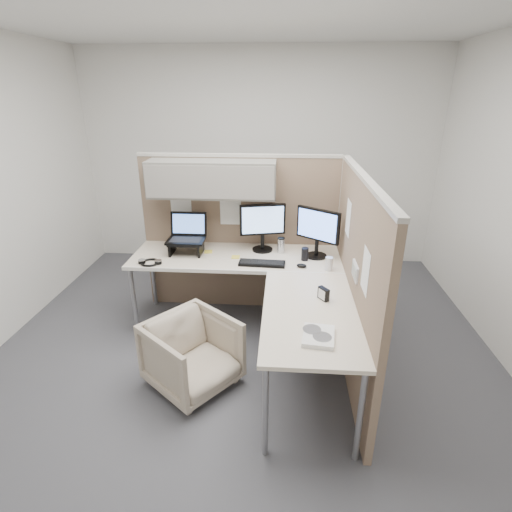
# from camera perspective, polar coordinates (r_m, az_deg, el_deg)

# --- Properties ---
(ground) EXTENTS (4.50, 4.50, 0.00)m
(ground) POSITION_cam_1_polar(r_m,az_deg,el_deg) (3.70, -1.87, -13.74)
(ground) COLOR #414147
(ground) RESTS_ON ground
(partition_back) EXTENTS (2.00, 0.36, 1.63)m
(partition_back) POSITION_cam_1_polar(r_m,az_deg,el_deg) (3.98, -3.99, 6.63)
(partition_back) COLOR #836A55
(partition_back) RESTS_ON ground
(partition_right) EXTENTS (0.07, 2.03, 1.63)m
(partition_right) POSITION_cam_1_polar(r_m,az_deg,el_deg) (3.25, 13.82, -3.05)
(partition_right) COLOR #836A55
(partition_right) RESTS_ON ground
(desk) EXTENTS (2.00, 1.98, 0.73)m
(desk) POSITION_cam_1_polar(r_m,az_deg,el_deg) (3.44, 0.27, -3.31)
(desk) COLOR beige
(desk) RESTS_ON ground
(office_chair) EXTENTS (0.82, 0.83, 0.62)m
(office_chair) POSITION_cam_1_polar(r_m,az_deg,el_deg) (3.23, -9.09, -13.27)
(office_chair) COLOR #B5A190
(office_chair) RESTS_ON ground
(monitor_left) EXTENTS (0.44, 0.20, 0.47)m
(monitor_left) POSITION_cam_1_polar(r_m,az_deg,el_deg) (3.84, 0.95, 4.64)
(monitor_left) COLOR black
(monitor_left) RESTS_ON desk
(monitor_right) EXTENTS (0.38, 0.29, 0.47)m
(monitor_right) POSITION_cam_1_polar(r_m,az_deg,el_deg) (3.73, 8.80, 3.82)
(monitor_right) COLOR black
(monitor_right) RESTS_ON desk
(laptop_station) EXTENTS (0.35, 0.30, 0.37)m
(laptop_station) POSITION_cam_1_polar(r_m,az_deg,el_deg) (3.90, -9.87, 2.49)
(laptop_station) COLOR black
(laptop_station) RESTS_ON desk
(keyboard) EXTENTS (0.42, 0.16, 0.02)m
(keyboard) POSITION_cam_1_polar(r_m,az_deg,el_deg) (3.61, 0.86, -1.06)
(keyboard) COLOR black
(keyboard) RESTS_ON desk
(mouse) EXTENTS (0.10, 0.08, 0.03)m
(mouse) POSITION_cam_1_polar(r_m,az_deg,el_deg) (3.57, 6.54, -1.37)
(mouse) COLOR black
(mouse) RESTS_ON desk
(travel_mug) EXTENTS (0.07, 0.07, 0.15)m
(travel_mug) POSITION_cam_1_polar(r_m,az_deg,el_deg) (3.85, 3.60, 1.55)
(travel_mug) COLOR silver
(travel_mug) RESTS_ON desk
(soda_can_green) EXTENTS (0.07, 0.07, 0.12)m
(soda_can_green) POSITION_cam_1_polar(r_m,az_deg,el_deg) (3.54, 10.38, -1.10)
(soda_can_green) COLOR silver
(soda_can_green) RESTS_ON desk
(soda_can_silver) EXTENTS (0.07, 0.07, 0.12)m
(soda_can_silver) POSITION_cam_1_polar(r_m,az_deg,el_deg) (3.71, 6.99, 0.27)
(soda_can_silver) COLOR black
(soda_can_silver) RESTS_ON desk
(sticky_note_c) EXTENTS (0.09, 0.09, 0.01)m
(sticky_note_c) POSITION_cam_1_polar(r_m,az_deg,el_deg) (3.92, -6.83, 0.62)
(sticky_note_c) COLOR yellow
(sticky_note_c) RESTS_ON desk
(sticky_note_d) EXTENTS (0.08, 0.08, 0.01)m
(sticky_note_d) POSITION_cam_1_polar(r_m,az_deg,el_deg) (3.77, -2.93, -0.14)
(sticky_note_d) COLOR yellow
(sticky_note_d) RESTS_ON desk
(headphones) EXTENTS (0.22, 0.17, 0.03)m
(headphones) POSITION_cam_1_polar(r_m,az_deg,el_deg) (3.75, -14.90, -0.87)
(headphones) COLOR black
(headphones) RESTS_ON desk
(paper_stack) EXTENTS (0.23, 0.27, 0.03)m
(paper_stack) POSITION_cam_1_polar(r_m,az_deg,el_deg) (2.62, 8.91, -11.22)
(paper_stack) COLOR white
(paper_stack) RESTS_ON desk
(desk_clock) EXTENTS (0.09, 0.10, 0.10)m
(desk_clock) POSITION_cam_1_polar(r_m,az_deg,el_deg) (3.05, 9.61, -5.36)
(desk_clock) COLOR black
(desk_clock) RESTS_ON desk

